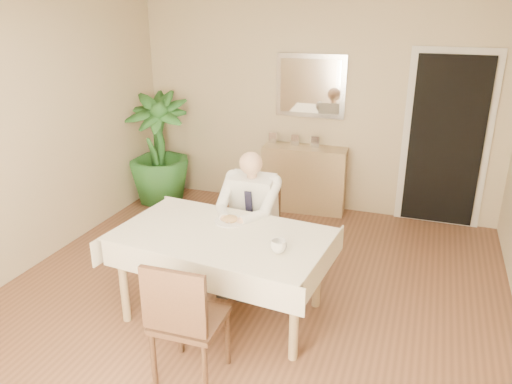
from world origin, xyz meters
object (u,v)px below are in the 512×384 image
(seated_man, at_px, (247,213))
(chair_near, at_px, (184,317))
(dining_table, at_px, (222,243))
(potted_palm, at_px, (158,149))
(coffee_mug, at_px, (278,246))
(chair_far, at_px, (258,224))
(sideboard, at_px, (304,179))

(seated_man, bearing_deg, chair_near, -86.46)
(dining_table, bearing_deg, potted_palm, 135.84)
(coffee_mug, distance_m, potted_palm, 3.26)
(chair_near, bearing_deg, coffee_mug, 56.35)
(chair_far, relative_size, chair_near, 0.87)
(potted_palm, bearing_deg, chair_far, -34.45)
(chair_near, height_order, coffee_mug, chair_near)
(potted_palm, bearing_deg, sideboard, 10.43)
(potted_palm, bearing_deg, coffee_mug, -44.17)
(seated_man, distance_m, sideboard, 1.89)
(chair_far, relative_size, sideboard, 0.80)
(dining_table, xyz_separation_m, seated_man, (0.00, 0.59, 0.02))
(chair_near, bearing_deg, seated_man, 91.69)
(sideboard, bearing_deg, potted_palm, -173.56)
(coffee_mug, relative_size, sideboard, 0.12)
(chair_near, distance_m, sideboard, 3.32)
(chair_far, relative_size, potted_palm, 0.58)
(chair_near, distance_m, potted_palm, 3.53)
(chair_near, height_order, sideboard, chair_near)
(seated_man, height_order, coffee_mug, seated_man)
(chair_far, height_order, coffee_mug, coffee_mug)
(dining_table, xyz_separation_m, chair_near, (0.09, -0.86, -0.13))
(chair_far, height_order, potted_palm, potted_palm)
(seated_man, bearing_deg, dining_table, -90.00)
(seated_man, height_order, potted_palm, potted_palm)
(chair_near, distance_m, coffee_mug, 0.87)
(chair_near, relative_size, coffee_mug, 7.82)
(seated_man, xyz_separation_m, potted_palm, (-1.81, 1.52, 0.03))
(dining_table, height_order, seated_man, seated_man)
(dining_table, distance_m, chair_far, 0.90)
(chair_far, xyz_separation_m, potted_palm, (-1.81, 1.24, 0.25))
(seated_man, height_order, sideboard, seated_man)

